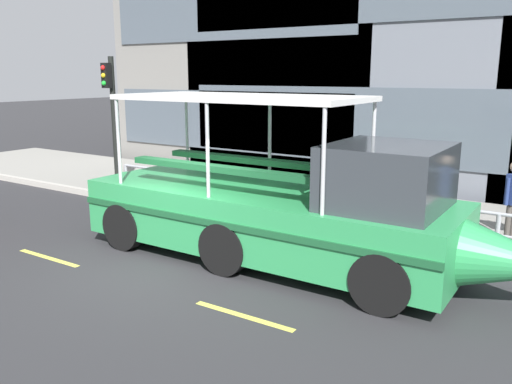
% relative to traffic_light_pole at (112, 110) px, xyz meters
% --- Properties ---
extents(ground_plane, '(120.00, 120.00, 0.00)m').
position_rel_traffic_light_pole_xyz_m(ground_plane, '(5.58, -3.65, -2.59)').
color(ground_plane, '#2B2B2D').
extents(sidewalk, '(32.00, 4.80, 0.18)m').
position_rel_traffic_light_pole_xyz_m(sidewalk, '(5.58, 1.95, -2.50)').
color(sidewalk, gray).
rests_on(sidewalk, ground_plane).
extents(curb_edge, '(32.00, 0.18, 0.18)m').
position_rel_traffic_light_pole_xyz_m(curb_edge, '(5.58, -0.54, -2.50)').
color(curb_edge, '#B2ADA3').
rests_on(curb_edge, ground_plane).
extents(lane_centreline, '(25.80, 0.12, 0.01)m').
position_rel_traffic_light_pole_xyz_m(lane_centreline, '(5.58, -4.73, -2.59)').
color(lane_centreline, '#DBD64C').
rests_on(lane_centreline, ground_plane).
extents(curb_guardrail, '(11.96, 0.09, 0.88)m').
position_rel_traffic_light_pole_xyz_m(curb_guardrail, '(6.59, -0.20, -1.83)').
color(curb_guardrail, '#9EA0A8').
rests_on(curb_guardrail, sidewalk).
extents(traffic_light_pole, '(0.24, 0.46, 3.98)m').
position_rel_traffic_light_pole_xyz_m(traffic_light_pole, '(0.00, 0.00, 0.00)').
color(traffic_light_pole, black).
rests_on(traffic_light_pole, sidewalk).
extents(leaned_bicycle, '(1.74, 0.46, 0.96)m').
position_rel_traffic_light_pole_xyz_m(leaned_bicycle, '(1.66, 0.32, -2.04)').
color(leaned_bicycle, black).
rests_on(leaned_bicycle, sidewalk).
extents(duck_tour_boat, '(9.41, 2.53, 3.25)m').
position_rel_traffic_light_pole_xyz_m(duck_tour_boat, '(7.43, -2.36, -1.52)').
color(duck_tour_boat, '#2D9351').
rests_on(duck_tour_boat, ground_plane).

